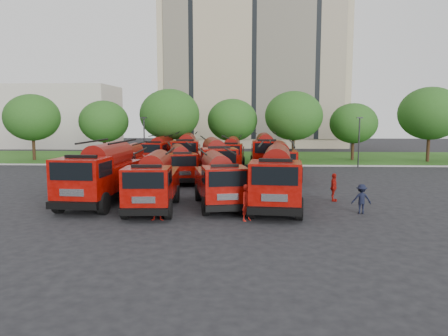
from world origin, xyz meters
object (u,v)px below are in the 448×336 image
(fire_truck_0, at_px, (101,174))
(fire_truck_1, at_px, (153,181))
(fire_truck_3, at_px, (276,178))
(firefighter_2, at_px, (333,201))
(fire_truck_4, at_px, (126,164))
(fire_truck_9, at_px, (187,151))
(fire_truck_7, at_px, (281,162))
(firefighter_1, at_px, (159,221))
(fire_truck_11, at_px, (265,151))
(fire_truck_8, at_px, (160,151))
(fire_truck_6, at_px, (216,160))
(fire_truck_10, at_px, (231,153))
(firefighter_5, at_px, (276,184))
(fire_truck_5, at_px, (180,163))
(firefighter_4, at_px, (135,196))
(firefighter_3, at_px, (361,213))
(firefighter_0, at_px, (247,221))
(fire_truck_2, at_px, (219,180))

(fire_truck_0, xyz_separation_m, fire_truck_1, (3.50, -1.44, -0.22))
(fire_truck_3, relative_size, firefighter_2, 4.55)
(fire_truck_4, distance_m, fire_truck_9, 10.31)
(fire_truck_7, height_order, firefighter_1, fire_truck_7)
(fire_truck_3, height_order, firefighter_1, fire_truck_3)
(fire_truck_11, xyz_separation_m, firefighter_2, (3.40, -15.92, -1.75))
(fire_truck_4, height_order, firefighter_2, fire_truck_4)
(fire_truck_11, bearing_deg, fire_truck_8, 169.89)
(fire_truck_6, distance_m, fire_truck_10, 8.49)
(fire_truck_7, bearing_deg, fire_truck_4, -169.86)
(fire_truck_1, xyz_separation_m, fire_truck_7, (8.29, 11.06, -0.04))
(fire_truck_8, relative_size, firefighter_5, 4.04)
(fire_truck_5, relative_size, firefighter_5, 3.86)
(fire_truck_4, relative_size, fire_truck_6, 0.84)
(fire_truck_1, bearing_deg, firefighter_4, 114.50)
(fire_truck_4, xyz_separation_m, fire_truck_6, (7.07, 0.81, 0.22))
(fire_truck_11, bearing_deg, firefighter_5, -87.46)
(firefighter_1, bearing_deg, fire_truck_10, 74.82)
(fire_truck_6, bearing_deg, fire_truck_9, 101.89)
(firefighter_1, bearing_deg, fire_truck_5, 86.46)
(fire_truck_8, distance_m, firefighter_1, 23.79)
(firefighter_3, bearing_deg, fire_truck_5, -40.61)
(fire_truck_1, distance_m, fire_truck_8, 20.79)
(firefighter_1, bearing_deg, fire_truck_6, 74.08)
(fire_truck_9, height_order, firefighter_2, fire_truck_9)
(firefighter_0, relative_size, firefighter_1, 1.15)
(firefighter_5, bearing_deg, fire_truck_11, -85.78)
(firefighter_5, bearing_deg, fire_truck_8, -42.73)
(fire_truck_5, distance_m, firefighter_3, 16.08)
(fire_truck_1, relative_size, fire_truck_9, 0.93)
(fire_truck_3, xyz_separation_m, fire_truck_11, (0.38, 18.01, -0.03))
(fire_truck_4, distance_m, firefighter_1, 13.39)
(fire_truck_6, distance_m, firefighter_5, 5.19)
(fire_truck_3, relative_size, fire_truck_11, 1.04)
(fire_truck_7, relative_size, fire_truck_11, 0.91)
(fire_truck_8, bearing_deg, firefighter_4, -79.40)
(fire_truck_11, bearing_deg, firefighter_0, -95.28)
(fire_truck_2, distance_m, firefighter_3, 8.28)
(fire_truck_10, bearing_deg, firefighter_2, -64.76)
(firefighter_2, height_order, firefighter_3, firefighter_2)
(fire_truck_2, height_order, fire_truck_4, fire_truck_2)
(fire_truck_7, distance_m, firefighter_4, 12.66)
(firefighter_3, bearing_deg, fire_truck_2, -9.41)
(fire_truck_9, relative_size, firefighter_5, 4.43)
(fire_truck_1, distance_m, fire_truck_6, 10.76)
(fire_truck_10, bearing_deg, firefighter_5, -65.92)
(firefighter_4, bearing_deg, firefighter_3, -152.38)
(firefighter_2, xyz_separation_m, firefighter_3, (0.80, -3.38, 0.00))
(firefighter_2, height_order, firefighter_4, firefighter_4)
(fire_truck_6, xyz_separation_m, fire_truck_8, (-6.41, 10.18, -0.17))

